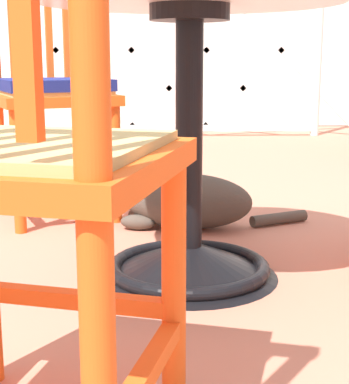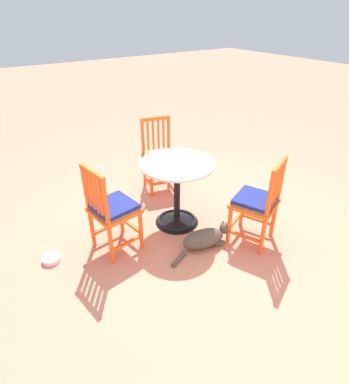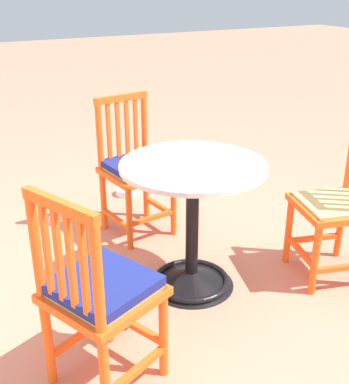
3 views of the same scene
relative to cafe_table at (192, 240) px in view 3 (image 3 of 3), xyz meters
name	(u,v)px [view 3 (image 3 of 3)]	position (x,y,z in m)	size (l,w,h in m)	color
ground_plane	(198,286)	(-0.04, -0.03, -0.28)	(24.00, 24.00, 0.00)	#C6755B
cafe_table	(192,240)	(0.00, 0.00, 0.00)	(0.76, 0.76, 0.73)	black
orange_chair_facing_out	(338,206)	(-0.27, -0.78, 0.15)	(0.49, 0.49, 0.91)	#EA5619
orange_chair_by_planter	(135,169)	(0.74, 0.01, 0.16)	(0.45, 0.45, 0.91)	#EA5619
orange_chair_tucked_in	(99,294)	(-0.46, 0.69, 0.16)	(0.53, 0.53, 0.91)	#EA5619
tabby_cat	(109,295)	(-0.01, 0.50, -0.19)	(0.75, 0.28, 0.23)	#4C4238
pet_water_bowl	(126,191)	(1.34, -0.16, -0.26)	(0.17, 0.17, 0.05)	silver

